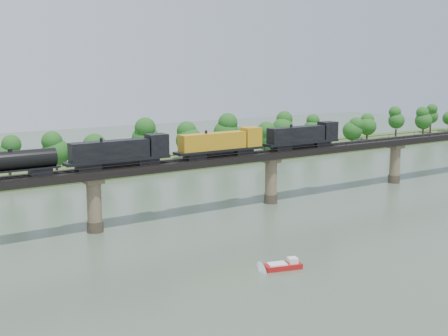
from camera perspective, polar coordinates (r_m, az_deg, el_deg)
ground at (r=102.53m, az=15.13°, el=-6.82°), size 400.00×400.00×0.00m
far_bank at (r=169.42m, az=-6.69°, el=0.46°), size 300.00×24.00×1.60m
bridge at (r=122.50m, az=4.79°, el=-1.07°), size 236.00×30.00×11.50m
bridge_superstructure at (r=121.41m, az=4.83°, el=1.86°), size 220.00×4.90×0.75m
far_treeline at (r=160.76m, az=-8.66°, el=2.78°), size 289.06×17.54×13.60m
freight_train at (r=109.86m, az=-3.60°, el=2.21°), size 79.95×3.11×5.50m
motorboat at (r=84.59m, az=6.04°, el=-9.81°), size 5.96×3.45×1.58m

